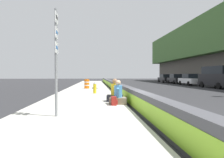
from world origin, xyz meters
TOP-DOWN VIEW (x-y plane):
  - ground_plane at (0.00, 0.00)m, footprint 160.00×160.00m
  - sidewalk_strip at (0.00, 2.65)m, footprint 80.00×4.40m
  - jersey_barrier at (0.00, 0.00)m, footprint 76.00×0.45m
  - route_sign_post at (-1.34, 3.18)m, footprint 0.44×0.09m
  - fire_hydrant at (7.19, 1.92)m, footprint 0.26×0.46m
  - seated_person_foreground at (1.43, 0.79)m, footprint 0.80×0.91m
  - seated_person_middle at (2.40, 0.85)m, footprint 0.82×0.93m
  - backpack at (0.97, 1.03)m, footprint 0.32×0.28m
  - construction_barrel at (12.90, 2.76)m, footprint 0.54×0.54m
  - parked_car_fourth at (14.26, -12.28)m, footprint 5.16×2.23m
  - parked_car_midline at (20.77, -12.09)m, footprint 4.50×1.96m
  - parked_car_far at (26.47, -12.26)m, footprint 4.56×2.06m
  - parked_car_farther at (32.03, -12.28)m, footprint 4.52×1.99m

SIDE VIEW (x-z plane):
  - ground_plane at x=0.00m, z-range 0.00..0.00m
  - sidewalk_strip at x=0.00m, z-range 0.00..0.14m
  - backpack at x=0.97m, z-range 0.13..0.53m
  - jersey_barrier at x=0.00m, z-range 0.00..0.85m
  - seated_person_foreground at x=1.43m, z-range -0.07..1.07m
  - seated_person_middle at x=2.40m, z-range -0.08..1.11m
  - fire_hydrant at x=7.19m, z-range 0.15..1.03m
  - construction_barrel at x=12.90m, z-range 0.14..1.09m
  - parked_car_midline at x=20.77m, z-range 0.01..1.72m
  - parked_car_far at x=26.47m, z-range 0.01..1.72m
  - parked_car_farther at x=32.03m, z-range 0.01..1.72m
  - parked_car_fourth at x=14.26m, z-range 0.07..2.63m
  - route_sign_post at x=-1.34m, z-range 0.43..4.03m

